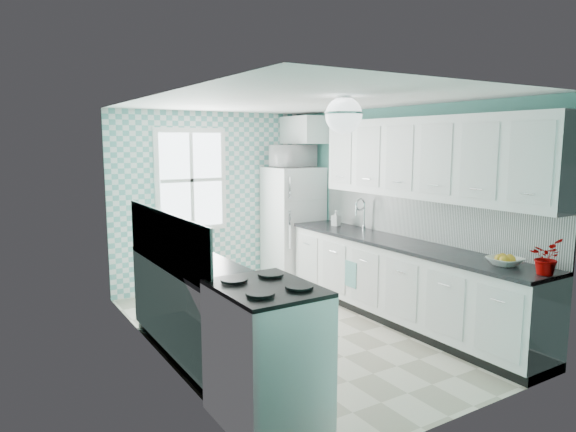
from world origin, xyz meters
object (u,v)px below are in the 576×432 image
stove (266,352)px  potted_plant (545,257)px  microwave (293,156)px  ceiling_light (344,115)px  fridge (293,224)px  fruit_bowl (505,261)px  sink (353,231)px

stove → potted_plant: 2.55m
microwave → stove: bearing=52.5°
potted_plant → microwave: (-0.09, 3.92, 0.78)m
ceiling_light → fridge: ceiling_light is taller
fruit_bowl → microwave: (-0.09, 3.53, 0.89)m
stove → potted_plant: potted_plant is taller
potted_plant → sink: bearing=89.9°
ceiling_light → stove: bearing=-151.5°
stove → microwave: 4.21m
sink → microwave: bearing=95.2°
fridge → sink: fridge is taller
ceiling_light → fridge: (1.11, 2.61, -1.47)m
sink → microwave: size_ratio=0.90×
ceiling_light → fruit_bowl: (1.20, -0.92, -1.35)m
ceiling_light → stove: (-1.20, -0.65, -1.79)m
fridge → potted_plant: (0.09, -3.92, 0.24)m
ceiling_light → stove: 2.25m
sink → fruit_bowl: size_ratio=1.76×
fridge → stove: size_ratio=1.66×
stove → potted_plant: (2.40, -0.66, 0.56)m
sink → potted_plant: 2.62m
stove → sink: sink is taller
ceiling_light → stove: ceiling_light is taller
fridge → microwave: bearing=51.3°
fridge → sink: bearing=-88.4°
sink → potted_plant: bearing=-89.0°
sink → potted_plant: sink is taller
fridge → fruit_bowl: size_ratio=5.58×
ceiling_light → fruit_bowl: bearing=-37.5°
fruit_bowl → potted_plant: (0.00, -0.39, 0.12)m
sink → potted_plant: size_ratio=1.72×
stove → microwave: bearing=53.8°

